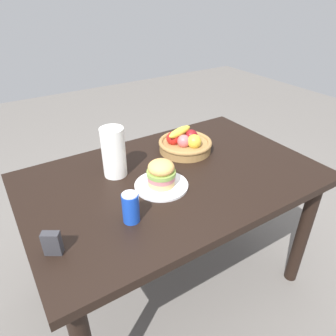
# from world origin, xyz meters

# --- Properties ---
(ground_plane) EXTENTS (8.00, 8.00, 0.00)m
(ground_plane) POSITION_xyz_m (0.00, 0.00, 0.00)
(ground_plane) COLOR slate
(dining_table) EXTENTS (1.40, 0.90, 0.75)m
(dining_table) POSITION_xyz_m (0.00, 0.00, 0.65)
(dining_table) COLOR black
(dining_table) RESTS_ON ground_plane
(plate) EXTENTS (0.24, 0.24, 0.01)m
(plate) POSITION_xyz_m (-0.10, -0.05, 0.76)
(plate) COLOR white
(plate) RESTS_ON dining_table
(sandwich) EXTENTS (0.13, 0.13, 0.12)m
(sandwich) POSITION_xyz_m (-0.10, -0.05, 0.82)
(sandwich) COLOR #E5BC75
(sandwich) RESTS_ON plate
(soda_can) EXTENTS (0.07, 0.07, 0.13)m
(soda_can) POSITION_xyz_m (-0.32, -0.19, 0.81)
(soda_can) COLOR blue
(soda_can) RESTS_ON dining_table
(fruit_basket) EXTENTS (0.29, 0.29, 0.14)m
(fruit_basket) POSITION_xyz_m (0.19, 0.18, 0.80)
(fruit_basket) COLOR #9E7542
(fruit_basket) RESTS_ON dining_table
(paper_towel_roll) EXTENTS (0.11, 0.11, 0.24)m
(paper_towel_roll) POSITION_xyz_m (-0.23, 0.15, 0.87)
(paper_towel_roll) COLOR white
(paper_towel_roll) RESTS_ON dining_table
(napkin_holder) EXTENTS (0.07, 0.06, 0.09)m
(napkin_holder) POSITION_xyz_m (-0.62, -0.20, 0.80)
(napkin_holder) COLOR #333338
(napkin_holder) RESTS_ON dining_table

